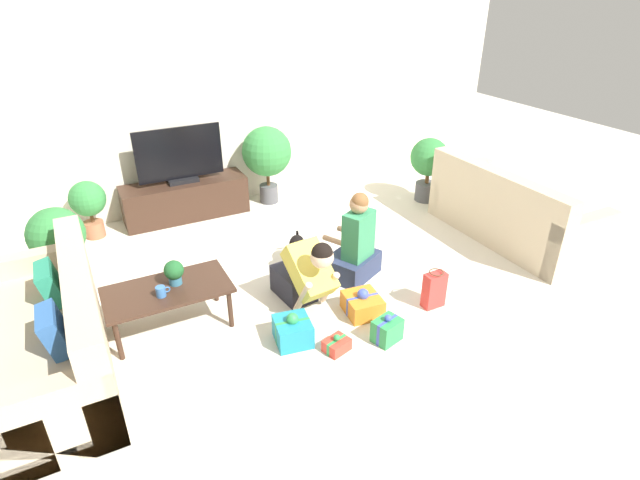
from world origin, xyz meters
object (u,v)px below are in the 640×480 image
(tv_console, at_px, (186,199))
(gift_bag_a, at_px, (434,290))
(gift_box_d, at_px, (337,345))
(potted_plant_corner_right, at_px, (429,162))
(gift_box_a, at_px, (293,331))
(gift_box_c, at_px, (387,330))
(sofa_left, at_px, (51,340))
(tabletop_plant, at_px, (174,272))
(potted_plant_back_right, at_px, (267,154))
(mug, at_px, (161,291))
(sofa_right, at_px, (510,213))
(tv, at_px, (180,158))
(coffee_table, at_px, (168,293))
(potted_plant_back_left, at_px, (88,203))
(dog, at_px, (297,247))
(person_kneeling, at_px, (305,274))
(potted_plant_corner_left, at_px, (57,238))
(person_sitting, at_px, (355,247))
(gift_box_b, at_px, (362,304))

(tv_console, xyz_separation_m, gift_bag_a, (1.55, -3.04, -0.06))
(gift_box_d, bearing_deg, potted_plant_corner_right, 39.67)
(gift_box_a, bearing_deg, gift_box_c, -26.45)
(sofa_left, height_order, tabletop_plant, sofa_left)
(sofa_left, bearing_deg, potted_plant_back_right, 130.40)
(potted_plant_corner_right, bearing_deg, tabletop_plant, -162.01)
(mug, bearing_deg, tv_console, 71.81)
(sofa_right, bearing_deg, potted_plant_back_right, 42.59)
(sofa_left, relative_size, gift_box_c, 7.21)
(sofa_right, relative_size, tv, 1.88)
(gift_box_c, height_order, gift_box_d, gift_box_c)
(tv_console, relative_size, gift_box_d, 6.36)
(coffee_table, distance_m, gift_box_a, 1.12)
(potted_plant_back_left, xyz_separation_m, dog, (1.85, -1.74, -0.21))
(sofa_right, distance_m, person_kneeling, 2.74)
(sofa_left, distance_m, gift_box_c, 2.66)
(gift_box_a, xyz_separation_m, mug, (-0.93, 0.58, 0.34))
(gift_box_a, bearing_deg, gift_box_d, -45.10)
(potted_plant_corner_left, bearing_deg, gift_box_c, -43.23)
(potted_plant_back_right, bearing_deg, gift_bag_a, -81.75)
(sofa_left, xyz_separation_m, person_sitting, (2.79, 0.15, 0.02))
(tv_console, bearing_deg, gift_box_c, -74.85)
(potted_plant_corner_left, distance_m, potted_plant_back_right, 2.78)
(potted_plant_back_left, height_order, potted_plant_back_right, potted_plant_back_right)
(tv_console, height_order, gift_box_a, tv_console)
(gift_box_b, relative_size, mug, 3.15)
(coffee_table, bearing_deg, gift_bag_a, -19.78)
(person_kneeling, height_order, tabletop_plant, person_kneeling)
(tv, distance_m, gift_box_d, 3.29)
(gift_box_a, height_order, tabletop_plant, tabletop_plant)
(gift_box_a, distance_m, tabletop_plant, 1.14)
(dog, xyz_separation_m, gift_box_d, (-0.29, -1.39, -0.18))
(gift_box_b, relative_size, gift_box_d, 1.56)
(gift_box_b, bearing_deg, mug, 163.14)
(tv_console, bearing_deg, potted_plant_back_left, -177.45)
(tv_console, relative_size, gift_box_c, 5.61)
(gift_box_a, bearing_deg, potted_plant_corner_left, 131.41)
(potted_plant_back_left, bearing_deg, mug, -81.06)
(potted_plant_corner_left, xyz_separation_m, mug, (0.71, -1.28, -0.07))
(sofa_left, xyz_separation_m, person_kneeling, (2.11, -0.10, 0.04))
(tv, bearing_deg, person_sitting, -62.39)
(sofa_left, relative_size, potted_plant_corner_left, 2.38)
(sofa_right, distance_m, person_sitting, 2.05)
(coffee_table, relative_size, dog, 2.27)
(tv_console, distance_m, gift_box_b, 2.97)
(sofa_right, xyz_separation_m, mug, (-3.98, 0.01, 0.14))
(tv, xyz_separation_m, person_kneeling, (0.49, -2.49, -0.44))
(potted_plant_corner_left, bearing_deg, tv_console, 35.34)
(sofa_right, relative_size, potted_plant_corner_left, 2.38)
(gift_box_d, relative_size, gift_bag_a, 0.64)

